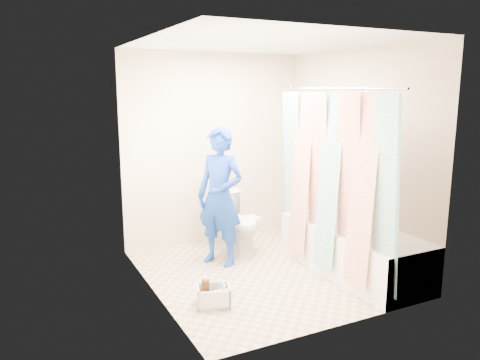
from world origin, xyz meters
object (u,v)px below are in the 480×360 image
cleaning_caddy (215,296)px  plumber (220,197)px  toilet (236,223)px  bathtub (353,249)px

cleaning_caddy → plumber: bearing=82.8°
toilet → cleaning_caddy: 1.47m
cleaning_caddy → toilet: bearing=76.1°
bathtub → toilet: (-0.83, 1.14, 0.10)m
bathtub → cleaning_caddy: bearing=-177.9°
cleaning_caddy → bathtub: bearing=21.9°
toilet → plumber: 0.57m
toilet → cleaning_caddy: size_ratio=2.00×
toilet → cleaning_caddy: bearing=-129.1°
toilet → cleaning_caddy: (-0.80, -1.20, -0.28)m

